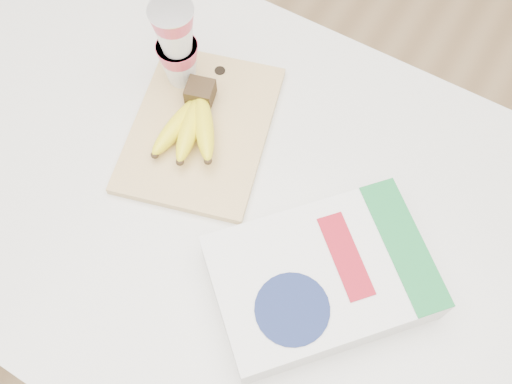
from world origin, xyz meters
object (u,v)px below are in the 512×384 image
cereal_box (321,278)px  cutting_board (201,128)px  yogurt_stack (176,44)px  table (217,267)px  bananas (192,122)px

cereal_box → cutting_board: bearing=-163.3°
yogurt_stack → cereal_box: yogurt_stack is taller
yogurt_stack → cereal_box: size_ratio=0.46×
yogurt_stack → cutting_board: bearing=-39.4°
table → bananas: bananas is taller
bananas → yogurt_stack: (-0.08, 0.08, 0.07)m
bananas → yogurt_stack: bearing=133.3°
table → cutting_board: bearing=122.9°
cereal_box → yogurt_stack: bearing=-166.9°
table → cutting_board: size_ratio=3.85×
table → yogurt_stack: (-0.14, 0.15, 0.57)m
table → cutting_board: cutting_board is taller
table → yogurt_stack: size_ratio=6.97×
table → bananas: (-0.06, 0.07, 0.50)m
yogurt_stack → cereal_box: bearing=-28.0°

